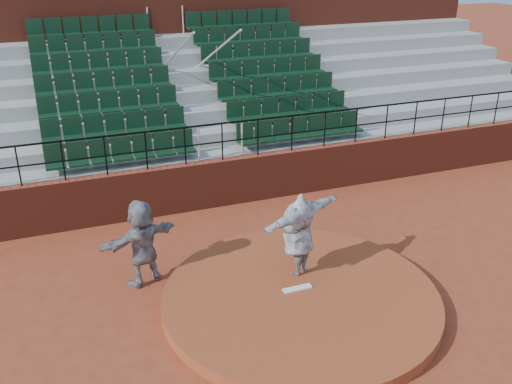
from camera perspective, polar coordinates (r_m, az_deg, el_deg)
ground at (r=11.64m, az=4.44°, el=-11.05°), size 90.00×90.00×0.00m
pitchers_mound at (r=11.57m, az=4.46°, el=-10.55°), size 5.50×5.50×0.25m
pitching_rubber at (r=11.61m, az=4.17°, el=-9.59°), size 0.60×0.15×0.03m
boundary_wall at (r=15.42m, az=-3.29°, el=1.00°), size 24.00×0.30×1.30m
wall_railing at (r=14.94m, az=-3.41°, el=5.87°), size 24.04×0.05×1.03m
seating_deck at (r=18.47m, az=-6.82°, el=7.44°), size 24.00×5.97×4.63m
press_box_facade at (r=21.80m, az=-9.80°, el=15.48°), size 24.00×3.00×7.10m
pitcher at (r=11.70m, az=4.24°, el=-4.21°), size 2.28×1.48×1.81m
fielder at (r=12.03m, az=-11.32°, el=-4.96°), size 1.83×1.12×1.88m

